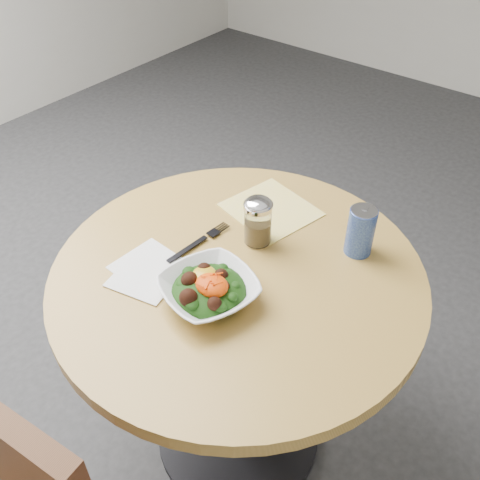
# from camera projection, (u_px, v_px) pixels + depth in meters

# --- Properties ---
(ground) EXTENTS (6.00, 6.00, 0.00)m
(ground) POSITION_uv_depth(u_px,v_px,m) (238.00, 434.00, 1.77)
(ground) COLOR #29292B
(ground) RESTS_ON ground
(table) EXTENTS (0.90, 0.90, 0.75)m
(table) POSITION_uv_depth(u_px,v_px,m) (238.00, 324.00, 1.41)
(table) COLOR black
(table) RESTS_ON ground
(cloth_napkin) EXTENTS (0.26, 0.25, 0.00)m
(cloth_napkin) POSITION_uv_depth(u_px,v_px,m) (271.00, 209.00, 1.46)
(cloth_napkin) COLOR yellow
(cloth_napkin) RESTS_ON table
(paper_napkins) EXTENTS (0.19, 0.19, 0.00)m
(paper_napkins) POSITION_uv_depth(u_px,v_px,m) (148.00, 271.00, 1.28)
(paper_napkins) COLOR white
(paper_napkins) RESTS_ON table
(salad_bowl) EXTENTS (0.26, 0.26, 0.08)m
(salad_bowl) POSITION_uv_depth(u_px,v_px,m) (209.00, 289.00, 1.19)
(salad_bowl) COLOR white
(salad_bowl) RESTS_ON table
(fork) EXTENTS (0.04, 0.20, 0.00)m
(fork) POSITION_uv_depth(u_px,v_px,m) (201.00, 241.00, 1.35)
(fork) COLOR black
(fork) RESTS_ON table
(spice_shaker) EXTENTS (0.07, 0.07, 0.13)m
(spice_shaker) POSITION_uv_depth(u_px,v_px,m) (258.00, 221.00, 1.32)
(spice_shaker) COLOR silver
(spice_shaker) RESTS_ON table
(beverage_can) EXTENTS (0.07, 0.07, 0.13)m
(beverage_can) POSITION_uv_depth(u_px,v_px,m) (361.00, 231.00, 1.29)
(beverage_can) COLOR navy
(beverage_can) RESTS_ON table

